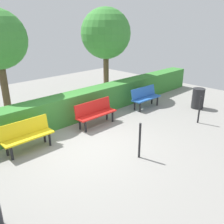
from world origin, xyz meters
TOP-DOWN VIEW (x-y plane):
  - ground_plane at (0.00, 0.00)m, footprint 17.85×17.85m
  - bench_blue at (-3.88, -0.90)m, footprint 1.45×0.51m
  - bench_red at (-1.16, -0.97)m, footprint 1.56×0.46m
  - bench_yellow at (1.36, -1.00)m, footprint 1.44×0.47m
  - hedge_row at (-1.19, -1.91)m, footprint 13.85×0.73m
  - tree_near at (-4.09, -3.52)m, footprint 2.33×2.33m
  - railing_post_near at (-3.91, 1.50)m, footprint 0.06×0.06m
  - railing_post_mid at (-0.56, 1.50)m, footprint 0.06×0.06m
  - trash_bin at (-5.38, 0.72)m, footprint 0.49×0.49m

SIDE VIEW (x-z plane):
  - ground_plane at x=0.00m, z-range 0.00..0.00m
  - trash_bin at x=-5.38m, z-range 0.00..0.85m
  - bench_yellow at x=1.36m, z-range 0.05..0.91m
  - bench_blue at x=-3.88m, z-range 0.05..0.91m
  - bench_red at x=-1.16m, z-range 0.05..0.91m
  - railing_post_near at x=-3.91m, z-range 0.00..1.00m
  - railing_post_mid at x=-0.56m, z-range 0.00..1.00m
  - hedge_row at x=-1.19m, z-range 0.00..1.01m
  - tree_near at x=-4.09m, z-range 0.86..4.93m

